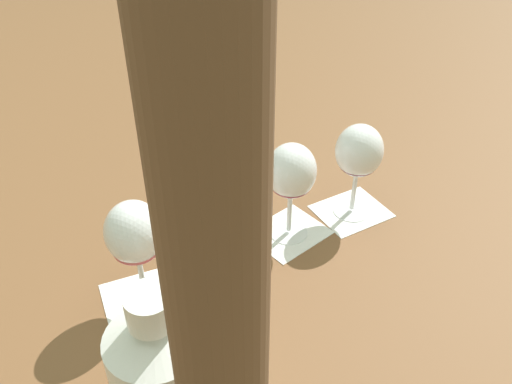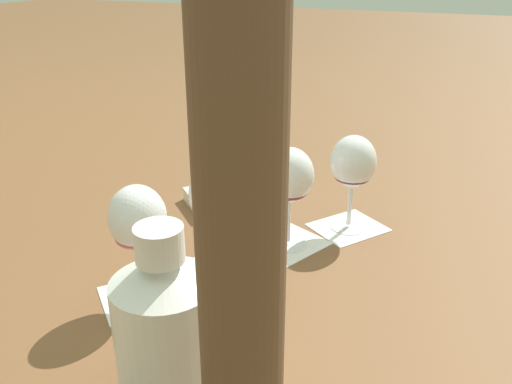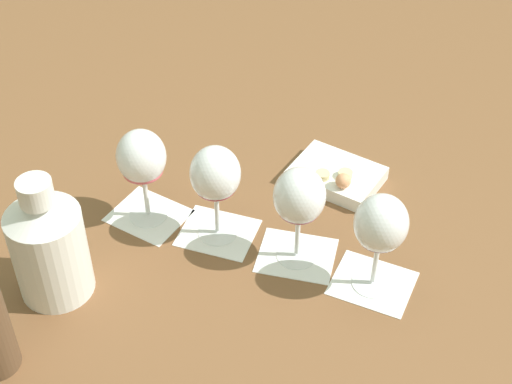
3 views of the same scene
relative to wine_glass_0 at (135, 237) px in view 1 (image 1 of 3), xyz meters
The scene contains 12 objects.
ground_plane 0.22m from the wine_glass_0, 33.44° to the right, with size 8.00×8.00×0.00m, color brown.
tasting_card_0 0.11m from the wine_glass_0, behind, with size 0.15×0.15×0.00m.
tasting_card_1 0.17m from the wine_glass_0, 30.33° to the right, with size 0.15×0.14×0.00m.
tasting_card_2 0.28m from the wine_glass_0, 31.81° to the right, with size 0.15×0.14×0.00m.
tasting_card_3 0.39m from the wine_glass_0, 33.93° to the right, with size 0.15×0.15×0.00m.
wine_glass_0 is the anchor object (origin of this frame).
wine_glass_1 0.12m from the wine_glass_0, 30.33° to the right, with size 0.08×0.08×0.16m.
wine_glass_2 0.25m from the wine_glass_0, 31.81° to the right, with size 0.08×0.08×0.16m.
wine_glass_3 0.37m from the wine_glass_0, 33.93° to the right, with size 0.08×0.08×0.16m.
ceramic_vase 0.19m from the wine_glass_0, 138.06° to the right, with size 0.11×0.11×0.20m.
snack_dish 0.34m from the wine_glass_0, ahead, with size 0.18×0.18×0.05m.
umbrella_pole 0.45m from the wine_glass_0, 131.82° to the right, with size 0.06×0.06×0.83m.
Camera 1 is at (-0.57, -0.26, 0.58)m, focal length 38.00 mm.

